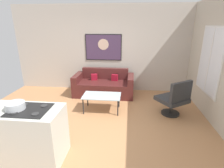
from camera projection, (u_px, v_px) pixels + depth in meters
ground at (97, 126)px, 4.01m from camera, size 6.40×6.40×0.04m
back_wall at (109, 49)px, 5.84m from camera, size 6.40×0.05×2.80m
couch at (104, 86)px, 5.69m from camera, size 1.90×0.89×0.81m
coffee_table at (102, 97)px, 4.58m from camera, size 0.98×0.57×0.43m
armchair at (175, 99)px, 4.31m from camera, size 0.88×0.87×0.93m
kitchen_counter at (18, 134)px, 2.92m from camera, size 1.50×0.65×0.94m
mixing_bowl at (15, 106)px, 2.74m from camera, size 0.30×0.30×0.12m
wall_painting at (103, 47)px, 5.80m from camera, size 1.20×0.03×0.85m
window at (210, 61)px, 4.17m from camera, size 0.03×1.18×1.59m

